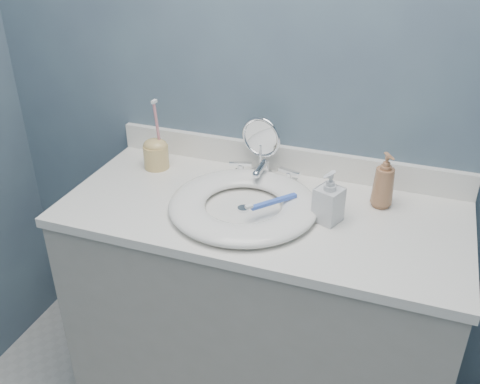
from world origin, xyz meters
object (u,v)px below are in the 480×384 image
at_px(soap_bottle_amber, 384,180).
at_px(soap_bottle_clear, 329,197).
at_px(toothbrush_holder, 156,152).
at_px(makeup_mirror, 261,144).

relative_size(soap_bottle_amber, soap_bottle_clear, 1.11).
xyz_separation_m(soap_bottle_clear, toothbrush_holder, (-0.63, 0.14, -0.02)).
distance_m(makeup_mirror, toothbrush_holder, 0.37).
bearing_deg(toothbrush_holder, soap_bottle_amber, -0.11).
height_order(makeup_mirror, soap_bottle_amber, makeup_mirror).
bearing_deg(soap_bottle_amber, soap_bottle_clear, -169.53).
bearing_deg(soap_bottle_clear, makeup_mirror, 164.07).
height_order(makeup_mirror, soap_bottle_clear, makeup_mirror).
xyz_separation_m(makeup_mirror, soap_bottle_clear, (0.27, -0.21, -0.03)).
relative_size(makeup_mirror, soap_bottle_amber, 1.19).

